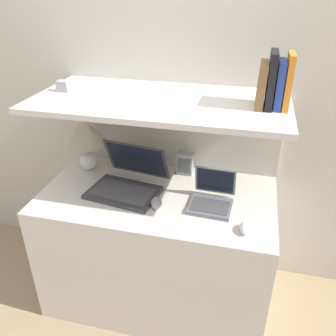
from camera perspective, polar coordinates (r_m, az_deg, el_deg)
name	(u,v)px	position (r m, az deg, el deg)	size (l,w,h in m)	color
wall_back	(175,93)	(2.13, 1.05, 11.89)	(6.00, 0.05, 2.40)	beige
desk	(158,247)	(2.18, -1.59, -12.56)	(1.27, 0.69, 0.75)	silver
back_riser	(172,182)	(2.32, 0.68, -2.22)	(1.27, 0.04, 1.24)	beige
shelf	(160,101)	(1.80, -1.34, 10.64)	(1.27, 0.62, 0.03)	silver
table_lamp	(86,136)	(2.16, -13.08, 5.07)	(0.24, 0.24, 0.33)	white
laptop_large	(128,181)	(1.98, -6.45, -2.16)	(0.42, 0.40, 0.24)	#333338
laptop_small	(212,198)	(1.86, 7.06, -4.83)	(0.23, 0.24, 0.18)	slate
computer_mouse	(156,203)	(1.85, -1.86, -5.62)	(0.08, 0.11, 0.04)	#99999E
second_mouse	(245,228)	(1.71, 12.24, -9.45)	(0.06, 0.09, 0.04)	white
router_box	(185,164)	(2.12, 2.73, 0.70)	(0.09, 0.06, 0.13)	gray
book_orange	(288,81)	(1.71, 18.72, 13.01)	(0.03, 0.15, 0.25)	orange
book_blue	(280,85)	(1.71, 17.46, 12.65)	(0.03, 0.14, 0.21)	#284293
book_black	(271,80)	(1.71, 16.25, 13.41)	(0.03, 0.17, 0.25)	black
book_brown	(262,85)	(1.71, 14.78, 12.78)	(0.04, 0.17, 0.20)	brown
shelf_gadget	(64,86)	(1.98, -16.41, 12.49)	(0.06, 0.05, 0.06)	#99999E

